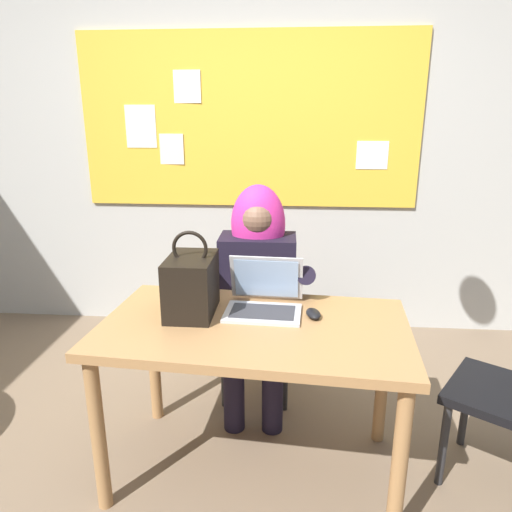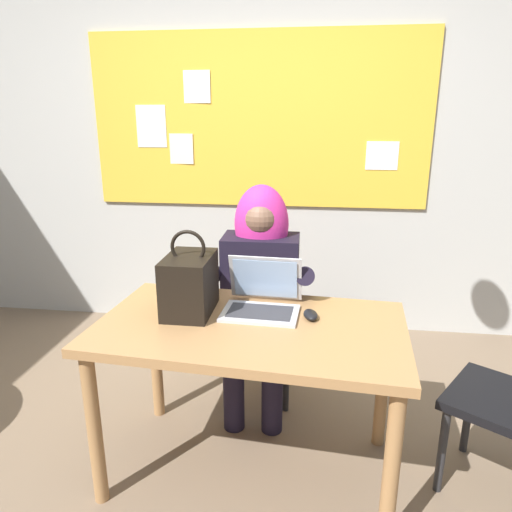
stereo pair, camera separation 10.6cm
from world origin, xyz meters
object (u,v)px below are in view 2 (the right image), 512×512
at_px(chair_at_desk, 262,310).
at_px(computer_mouse, 311,315).
at_px(handbag, 190,283).
at_px(laptop, 262,299).
at_px(desk_main, 250,344).
at_px(person_costumed, 259,280).

xyz_separation_m(chair_at_desk, computer_mouse, (0.29, -0.65, 0.27)).
bearing_deg(handbag, computer_mouse, -0.65).
xyz_separation_m(computer_mouse, handbag, (-0.54, 0.01, 0.12)).
distance_m(computer_mouse, handbag, 0.55).
height_order(chair_at_desk, laptop, laptop).
distance_m(laptop, handbag, 0.33).
xyz_separation_m(desk_main, laptop, (0.03, 0.15, 0.15)).
bearing_deg(chair_at_desk, desk_main, 4.11).
relative_size(desk_main, computer_mouse, 13.04).
height_order(desk_main, chair_at_desk, chair_at_desk).
relative_size(desk_main, handbag, 3.59).
distance_m(chair_at_desk, laptop, 0.66).
height_order(person_costumed, laptop, person_costumed).
relative_size(desk_main, chair_at_desk, 1.53).
bearing_deg(computer_mouse, chair_at_desk, 101.15).
relative_size(chair_at_desk, handbag, 2.34).
height_order(desk_main, person_costumed, person_costumed).
relative_size(laptop, handbag, 0.93).
relative_size(person_costumed, handbag, 3.27).
bearing_deg(computer_mouse, person_costumed, 106.26).
height_order(desk_main, handbag, handbag).
bearing_deg(chair_at_desk, laptop, 8.03).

